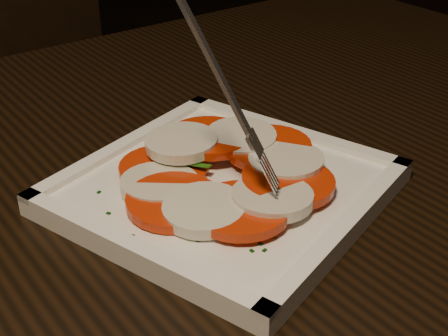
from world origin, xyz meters
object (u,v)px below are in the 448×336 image
(table, at_px, (210,233))
(chair, at_px, (26,78))
(fork, at_px, (216,95))
(plate, at_px, (224,190))

(table, height_order, chair, chair)
(table, bearing_deg, fork, -124.27)
(chair, height_order, plate, chair)
(table, xyz_separation_m, chair, (0.13, 0.83, -0.12))
(table, height_order, plate, plate)
(table, xyz_separation_m, plate, (-0.04, -0.07, 0.11))
(fork, bearing_deg, table, 17.05)
(table, distance_m, chair, 0.85)
(plate, xyz_separation_m, fork, (-0.03, -0.02, 0.11))
(chair, distance_m, fork, 1.01)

